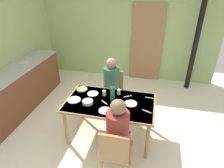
{
  "coord_description": "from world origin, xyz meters",
  "views": [
    {
      "loc": [
        0.77,
        -2.43,
        2.48
      ],
      "look_at": [
        0.16,
        0.24,
        0.97
      ],
      "focal_mm": 30.7,
      "sensor_mm": 36.0,
      "label": 1
    }
  ],
  "objects_px": {
    "chair_far_diner": "(113,89)",
    "serving_bowl_center": "(88,102)",
    "kitchen_counter": "(18,89)",
    "chair_near_diner": "(115,151)",
    "dining_table": "(110,105)",
    "person_near_diner": "(118,128)",
    "water_bottle_green_near": "(113,93)",
    "person_far_diner": "(111,80)"
  },
  "relations": [
    {
      "from": "chair_far_diner",
      "to": "serving_bowl_center",
      "type": "xyz_separation_m",
      "value": [
        -0.21,
        -0.91,
        0.25
      ]
    },
    {
      "from": "chair_far_diner",
      "to": "serving_bowl_center",
      "type": "bearing_deg",
      "value": 77.1
    },
    {
      "from": "kitchen_counter",
      "to": "chair_near_diner",
      "type": "bearing_deg",
      "value": -27.21
    },
    {
      "from": "dining_table",
      "to": "kitchen_counter",
      "type": "bearing_deg",
      "value": 168.55
    },
    {
      "from": "person_near_diner",
      "to": "water_bottle_green_near",
      "type": "height_order",
      "value": "person_near_diner"
    },
    {
      "from": "chair_near_diner",
      "to": "person_near_diner",
      "type": "distance_m",
      "value": 0.31
    },
    {
      "from": "kitchen_counter",
      "to": "chair_near_diner",
      "type": "distance_m",
      "value": 2.63
    },
    {
      "from": "chair_near_diner",
      "to": "water_bottle_green_near",
      "type": "relative_size",
      "value": 3.1
    },
    {
      "from": "chair_near_diner",
      "to": "chair_far_diner",
      "type": "height_order",
      "value": "same"
    },
    {
      "from": "dining_table",
      "to": "chair_far_diner",
      "type": "relative_size",
      "value": 1.67
    },
    {
      "from": "chair_near_diner",
      "to": "serving_bowl_center",
      "type": "xyz_separation_m",
      "value": [
        -0.59,
        0.65,
        0.25
      ]
    },
    {
      "from": "kitchen_counter",
      "to": "chair_near_diner",
      "type": "relative_size",
      "value": 2.84
    },
    {
      "from": "serving_bowl_center",
      "to": "person_near_diner",
      "type": "bearing_deg",
      "value": -41.09
    },
    {
      "from": "chair_near_diner",
      "to": "serving_bowl_center",
      "type": "relative_size",
      "value": 5.12
    },
    {
      "from": "dining_table",
      "to": "person_near_diner",
      "type": "bearing_deg",
      "value": -68.09
    },
    {
      "from": "chair_far_diner",
      "to": "person_far_diner",
      "type": "height_order",
      "value": "person_far_diner"
    },
    {
      "from": "chair_far_diner",
      "to": "person_far_diner",
      "type": "xyz_separation_m",
      "value": [
        -0.0,
        -0.14,
        0.28
      ]
    },
    {
      "from": "dining_table",
      "to": "chair_far_diner",
      "type": "bearing_deg",
      "value": 99.24
    },
    {
      "from": "kitchen_counter",
      "to": "chair_far_diner",
      "type": "relative_size",
      "value": 2.84
    },
    {
      "from": "person_near_diner",
      "to": "person_far_diner",
      "type": "distance_m",
      "value": 1.34
    },
    {
      "from": "kitchen_counter",
      "to": "person_near_diner",
      "type": "bearing_deg",
      "value": -24.5
    },
    {
      "from": "dining_table",
      "to": "chair_near_diner",
      "type": "xyz_separation_m",
      "value": [
        0.26,
        -0.78,
        -0.16
      ]
    },
    {
      "from": "kitchen_counter",
      "to": "dining_table",
      "type": "relative_size",
      "value": 1.7
    },
    {
      "from": "kitchen_counter",
      "to": "water_bottle_green_near",
      "type": "distance_m",
      "value": 2.17
    },
    {
      "from": "kitchen_counter",
      "to": "dining_table",
      "type": "height_order",
      "value": "kitchen_counter"
    },
    {
      "from": "chair_far_diner",
      "to": "person_near_diner",
      "type": "bearing_deg",
      "value": 105.16
    },
    {
      "from": "person_near_diner",
      "to": "dining_table",
      "type": "bearing_deg",
      "value": 111.91
    },
    {
      "from": "chair_near_diner",
      "to": "person_near_diner",
      "type": "relative_size",
      "value": 1.13
    },
    {
      "from": "serving_bowl_center",
      "to": "kitchen_counter",
      "type": "bearing_deg",
      "value": 162.57
    },
    {
      "from": "dining_table",
      "to": "water_bottle_green_near",
      "type": "distance_m",
      "value": 0.21
    },
    {
      "from": "dining_table",
      "to": "person_near_diner",
      "type": "height_order",
      "value": "person_near_diner"
    },
    {
      "from": "chair_near_diner",
      "to": "serving_bowl_center",
      "type": "height_order",
      "value": "chair_near_diner"
    },
    {
      "from": "chair_near_diner",
      "to": "person_far_diner",
      "type": "xyz_separation_m",
      "value": [
        -0.39,
        1.42,
        0.28
      ]
    },
    {
      "from": "person_far_diner",
      "to": "water_bottle_green_near",
      "type": "bearing_deg",
      "value": 104.98
    },
    {
      "from": "chair_far_diner",
      "to": "person_far_diner",
      "type": "relative_size",
      "value": 1.13
    },
    {
      "from": "person_far_diner",
      "to": "water_bottle_green_near",
      "type": "distance_m",
      "value": 0.61
    },
    {
      "from": "dining_table",
      "to": "serving_bowl_center",
      "type": "bearing_deg",
      "value": -159.29
    },
    {
      "from": "kitchen_counter",
      "to": "person_far_diner",
      "type": "distance_m",
      "value": 1.99
    },
    {
      "from": "chair_near_diner",
      "to": "person_near_diner",
      "type": "height_order",
      "value": "person_near_diner"
    },
    {
      "from": "person_near_diner",
      "to": "kitchen_counter",
      "type": "bearing_deg",
      "value": 155.5
    },
    {
      "from": "dining_table",
      "to": "water_bottle_green_near",
      "type": "relative_size",
      "value": 5.17
    },
    {
      "from": "chair_far_diner",
      "to": "water_bottle_green_near",
      "type": "relative_size",
      "value": 3.1
    }
  ]
}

